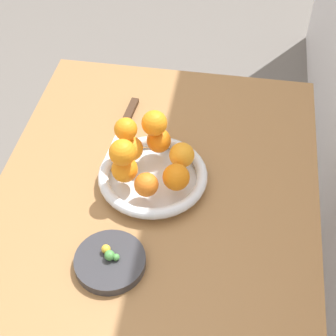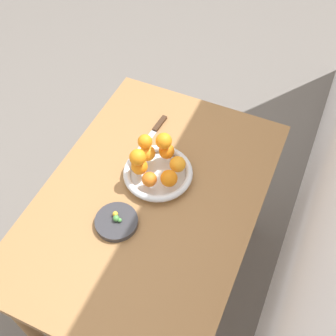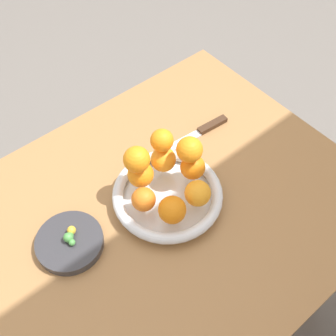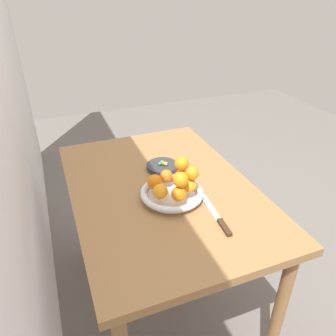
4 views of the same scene
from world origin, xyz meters
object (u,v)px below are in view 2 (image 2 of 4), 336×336
Objects in this scene: candy_ball_0 at (116,217)px; candy_ball_3 at (115,214)px; dining_table at (150,210)px; orange_1 at (147,153)px; orange_2 at (139,166)px; orange_4 at (169,178)px; candy_dish at (117,222)px; orange_5 at (178,164)px; orange_8 at (145,142)px; candy_ball_1 at (120,220)px; orange_6 at (138,157)px; orange_3 at (149,179)px; fruit_bowl at (158,173)px; orange_0 at (167,151)px; candy_ball_2 at (116,218)px; orange_7 at (164,141)px; knife at (152,134)px.

candy_ball_3 reaches higher than candy_ball_0.
dining_table is 0.22m from orange_1.
orange_2 is 0.99× the size of orange_4.
candy_dish is at bearing -21.86° from dining_table.
orange_4 reaches higher than orange_5.
orange_8 reaches higher than candy_ball_1.
orange_6 reaches higher than candy_ball_3.
orange_3 is at bearing 160.36° from candy_ball_3.
candy_dish is 2.77× the size of orange_8.
fruit_bowl is 0.24m from candy_ball_0.
orange_0 reaches higher than candy_dish.
candy_ball_2 is (0.21, 0.01, -0.04)m from orange_2.
fruit_bowl is 4.30× the size of orange_7.
knife is at bearing -166.55° from orange_6.
candy_dish is at bearing -27.96° from orange_4.
candy_dish is (0.24, -0.05, -0.01)m from fruit_bowl.
orange_0 is 0.14m from orange_6.
orange_6 is at bearing 2.95° from orange_2.
orange_6 is at bearing -176.70° from candy_ball_2.
orange_2 is 0.20m from candy_ball_0.
orange_1 reaches higher than candy_ball_3.
orange_4 is at bearing 155.04° from candy_ball_1.
orange_6 is at bearing 13.45° from knife.
dining_table is 0.19m from candy_ball_3.
orange_6 is at bearing -172.93° from candy_ball_1.
candy_ball_0 is 0.06× the size of knife.
candy_ball_1 is at bearing 94.44° from candy_dish.
candy_ball_0 is (0.30, -0.04, -0.10)m from orange_7.
candy_ball_0 reaches higher than candy_ball_1.
orange_3 reaches higher than knife.
fruit_bowl reaches higher than knife.
orange_7 reaches higher than orange_8.
candy_ball_2 is at bearing -21.80° from dining_table.
candy_ball_1 is at bearing 72.01° from candy_ball_0.
dining_table is 20.19× the size of orange_3.
candy_ball_1 reaches higher than knife.
orange_4 is at bearing -2.13° from orange_5.
orange_0 is at bearing -177.08° from dining_table.
orange_1 is 1.12× the size of orange_8.
candy_ball_1 is at bearing -6.38° from orange_0.
dining_table is at bearing -40.19° from orange_4.
candy_ball_1 is at bearing 90.96° from candy_ball_2.
orange_7 is at bearing 171.90° from candy_ball_0.
candy_dish is at bearing 4.34° from orange_8.
orange_6 is 0.12m from orange_7.
orange_8 is (-0.28, -0.02, 0.12)m from candy_dish.
orange_0 is at bearing 171.18° from candy_dish.
candy_dish is at bearing -11.06° from fruit_bowl.
knife is at bearing -171.29° from candy_ball_2.
orange_3 is 0.91× the size of orange_6.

